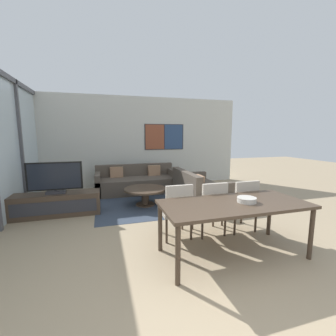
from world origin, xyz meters
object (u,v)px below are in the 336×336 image
Objects in this scene: tv_console at (57,204)px; dining_chair_right at (242,203)px; coffee_table at (145,192)px; television at (55,178)px; sofa_main at (137,183)px; sofa_side at (198,191)px; dining_table at (234,207)px; fruit_bowl at (247,199)px; dining_chair_centre at (211,206)px; dining_chair_left at (177,208)px.

tv_console is 3.59m from dining_chair_right.
coffee_table is 1.10× the size of dining_chair_right.
television reaches higher than sofa_main.
coffee_table is at bearing 86.92° from sofa_side.
sofa_main reaches higher than dining_table.
coffee_table is 3.85× the size of fruit_bowl.
dining_chair_centre reaches higher than sofa_side.
fruit_bowl reaches higher than dining_table.
sofa_main is 3.44m from dining_chair_right.
fruit_bowl reaches higher than coffee_table.
sofa_side is 0.82× the size of dining_table.
dining_table is at bearing -50.44° from dining_chair_left.
dining_chair_left is 1.00× the size of dining_chair_right.
sofa_side is 1.80m from dining_chair_right.
dining_chair_right is 3.51× the size of fruit_bowl.
sofa_main is at bearing 112.48° from dining_chair_right.
dining_chair_centre reaches higher than sofa_main.
sofa_side is at bearing 72.64° from dining_chair_centre.
coffee_table is 2.28m from dining_chair_right.
tv_console is at bearing 91.50° from sofa_side.
television is 1.16× the size of dining_chair_centre.
dining_chair_centre reaches higher than dining_table.
coffee_table is 2.63m from dining_table.
sofa_side reaches higher than dining_table.
sofa_main is 3.13m from dining_chair_left.
dining_table is (-0.55, -2.42, 0.41)m from sofa_side.
tv_console is at bearing -141.41° from sofa_main.
dining_table is at bearing 167.14° from sofa_side.
fruit_bowl reaches higher than sofa_side.
dining_chair_left reaches higher than fruit_bowl.
tv_console is 2.36m from sofa_main.
fruit_bowl is (0.90, -3.84, 0.52)m from sofa_main.
dining_chair_centre is at bearing -3.92° from dining_chair_left.
television is 1.91m from coffee_table.
dining_table is at bearing -42.21° from television.
dining_chair_right is (0.57, -0.01, 0.00)m from dining_chair_centre.
dining_chair_centre is at bearing 178.77° from dining_chair_right.
television is 0.53× the size of dining_table.
dining_chair_left reaches higher than tv_console.
dining_chair_right is (0.57, 0.64, -0.18)m from dining_table.
tv_console is 3.14m from sofa_side.
tv_console is at bearing 151.67° from dining_chair_right.
dining_table is 0.20m from fruit_bowl.
dining_chair_left is at bearing 176.08° from dining_chair_centre.
television reaches higher than fruit_bowl.
sofa_side is 1.66× the size of coffee_table.
television is at bearing -175.32° from coffee_table.
dining_chair_left is (2.01, -1.65, 0.26)m from tv_console.
sofa_side is at bearing 77.14° from dining_table.
sofa_side is at bearing -3.08° from coffee_table.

